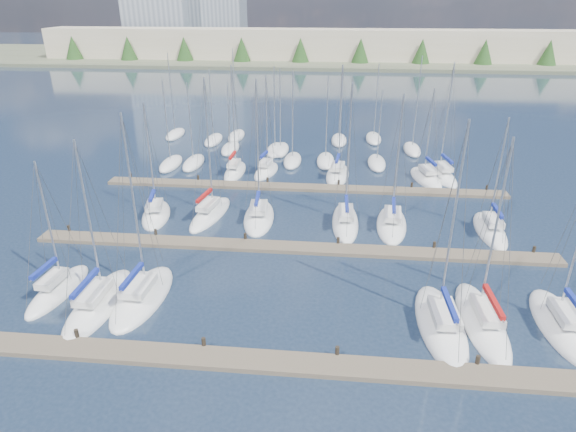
# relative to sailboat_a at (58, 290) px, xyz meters

# --- Properties ---
(ground) EXTENTS (400.00, 400.00, 0.00)m
(ground) POSITION_rel_sailboat_a_xyz_m (16.06, 52.10, -0.18)
(ground) COLOR #223145
(ground) RESTS_ON ground
(dock_near) EXTENTS (44.00, 1.93, 1.10)m
(dock_near) POSITION_rel_sailboat_a_xyz_m (16.06, -5.88, -0.03)
(dock_near) COLOR #6B5E4C
(dock_near) RESTS_ON ground
(dock_mid) EXTENTS (44.00, 1.93, 1.10)m
(dock_mid) POSITION_rel_sailboat_a_xyz_m (16.06, 8.12, -0.03)
(dock_mid) COLOR #6B5E4C
(dock_mid) RESTS_ON ground
(dock_far) EXTENTS (44.00, 1.93, 1.10)m
(dock_far) POSITION_rel_sailboat_a_xyz_m (16.06, 22.12, -0.03)
(dock_far) COLOR #6B5E4C
(dock_far) RESTS_ON ground
(sailboat_a) EXTENTS (2.58, 7.20, 10.47)m
(sailboat_a) POSITION_rel_sailboat_a_xyz_m (0.00, 0.00, 0.00)
(sailboat_a) COLOR white
(sailboat_a) RESTS_ON ground
(sailboat_c) EXTENTS (3.44, 8.42, 13.79)m
(sailboat_c) POSITION_rel_sailboat_a_xyz_m (6.37, -0.19, -0.01)
(sailboat_c) COLOR white
(sailboat_c) RESTS_ON ground
(sailboat_q) EXTENTS (4.04, 7.86, 11.06)m
(sailboat_q) POSITION_rel_sailboat_a_xyz_m (30.16, 26.47, -0.01)
(sailboat_q) COLOR white
(sailboat_q) RESTS_ON ground
(sailboat_b) EXTENTS (2.85, 8.97, 12.31)m
(sailboat_b) POSITION_rel_sailboat_a_xyz_m (3.65, -1.24, -0.01)
(sailboat_b) COLOR white
(sailboat_b) RESTS_ON ground
(sailboat_i) EXTENTS (3.66, 8.64, 13.72)m
(sailboat_i) POSITION_rel_sailboat_a_xyz_m (7.67, 14.13, 0.01)
(sailboat_i) COLOR white
(sailboat_i) RESTS_ON ground
(sailboat_o) EXTENTS (3.34, 6.53, 12.02)m
(sailboat_o) POSITION_rel_sailboat_a_xyz_m (11.35, 27.02, 0.01)
(sailboat_o) COLOR white
(sailboat_o) RESTS_ON ground
(sailboat_k) EXTENTS (2.53, 9.02, 13.63)m
(sailboat_k) POSITION_rel_sailboat_a_xyz_m (20.72, 13.64, 0.00)
(sailboat_k) COLOR white
(sailboat_k) RESTS_ON ground
(sailboat_g) EXTENTS (3.03, 8.33, 13.81)m
(sailboat_g) POSITION_rel_sailboat_a_xyz_m (34.45, -0.62, -0.00)
(sailboat_g) COLOR white
(sailboat_g) RESTS_ON ground
(sailboat_r) EXTENTS (3.69, 8.63, 13.69)m
(sailboat_r) POSITION_rel_sailboat_a_xyz_m (32.16, 27.76, 0.01)
(sailboat_r) COLOR white
(sailboat_r) RESTS_ON ground
(sailboat_e) EXTENTS (3.11, 9.02, 14.11)m
(sailboat_e) POSITION_rel_sailboat_a_xyz_m (26.71, -1.30, -0.00)
(sailboat_e) COLOR white
(sailboat_e) RESTS_ON ground
(sailboat_h) EXTENTS (3.91, 7.11, 11.60)m
(sailboat_h) POSITION_rel_sailboat_a_xyz_m (2.49, 13.41, -0.00)
(sailboat_h) COLOR white
(sailboat_h) RESTS_ON ground
(sailboat_l) EXTENTS (3.47, 8.56, 12.68)m
(sailboat_l) POSITION_rel_sailboat_a_xyz_m (25.00, 13.60, -0.01)
(sailboat_l) COLOR white
(sailboat_l) RESTS_ON ground
(sailboat_m) EXTENTS (2.62, 7.84, 11.04)m
(sailboat_m) POSITION_rel_sailboat_a_xyz_m (33.75, 13.15, -0.01)
(sailboat_m) COLOR white
(sailboat_m) RESTS_ON ground
(sailboat_j) EXTENTS (3.43, 8.32, 13.66)m
(sailboat_j) POSITION_rel_sailboat_a_xyz_m (12.49, 13.87, -0.00)
(sailboat_j) COLOR white
(sailboat_j) RESTS_ON ground
(sailboat_p) EXTENTS (3.33, 8.03, 13.34)m
(sailboat_p) POSITION_rel_sailboat_a_xyz_m (19.93, 26.61, 0.00)
(sailboat_p) COLOR white
(sailboat_p) RESTS_ON ground
(sailboat_f) EXTENTS (2.78, 9.20, 13.03)m
(sailboat_f) POSITION_rel_sailboat_a_xyz_m (29.44, -0.72, -0.00)
(sailboat_f) COLOR white
(sailboat_f) RESTS_ON ground
(sailboat_n) EXTENTS (2.31, 7.29, 13.27)m
(sailboat_n) POSITION_rel_sailboat_a_xyz_m (7.61, 26.49, 0.02)
(sailboat_n) COLOR white
(sailboat_n) RESTS_ON ground
(distant_boats) EXTENTS (36.93, 20.75, 13.30)m
(distant_boats) POSITION_rel_sailboat_a_xyz_m (11.71, 35.87, 0.11)
(distant_boats) COLOR #9EA0A5
(distant_boats) RESTS_ON ground
(shoreline) EXTENTS (400.00, 60.00, 38.00)m
(shoreline) POSITION_rel_sailboat_a_xyz_m (2.77, 141.87, 7.26)
(shoreline) COLOR #666B51
(shoreline) RESTS_ON ground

